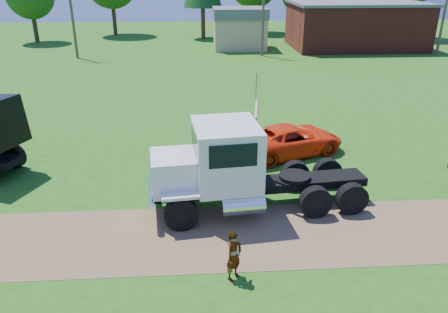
{
  "coord_description": "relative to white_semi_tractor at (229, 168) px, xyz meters",
  "views": [
    {
      "loc": [
        -1.38,
        -13.3,
        8.89
      ],
      "look_at": [
        -0.27,
        3.55,
        1.6
      ],
      "focal_mm": 35.0,
      "sensor_mm": 36.0,
      "label": 1
    }
  ],
  "objects": [
    {
      "name": "white_semi_tractor",
      "position": [
        0.0,
        0.0,
        0.0
      ],
      "size": [
        8.9,
        3.76,
        5.28
      ],
      "rotation": [
        0.0,
        0.0,
        0.11
      ],
      "color": "black",
      "rests_on": "ground"
    },
    {
      "name": "spectator_b",
      "position": [
        1.31,
        5.36,
        -0.92
      ],
      "size": [
        1.02,
        0.91,
        1.76
      ],
      "primitive_type": "imported",
      "rotation": [
        0.0,
        0.0,
        3.47
      ],
      "color": "#999999",
      "rests_on": "ground"
    },
    {
      "name": "orange_pickup",
      "position": [
        3.65,
        5.45,
        -1.03
      ],
      "size": [
        6.07,
        4.35,
        1.54
      ],
      "primitive_type": "imported",
      "rotation": [
        0.0,
        0.0,
        1.94
      ],
      "color": "red",
      "rests_on": "ground"
    },
    {
      "name": "brick_building",
      "position": [
        18.19,
        38.01,
        0.86
      ],
      "size": [
        15.4,
        10.4,
        5.3
      ],
      "color": "maroon",
      "rests_on": "ground"
    },
    {
      "name": "utility_poles",
      "position": [
        6.19,
        33.01,
        2.91
      ],
      "size": [
        42.2,
        0.28,
        9.0
      ],
      "color": "brown",
      "rests_on": "ground"
    },
    {
      "name": "dirt_track",
      "position": [
        0.19,
        -1.99,
        -1.8
      ],
      "size": [
        120.0,
        4.2,
        0.01
      ],
      "primitive_type": "cube",
      "color": "brown",
      "rests_on": "ground"
    },
    {
      "name": "ground",
      "position": [
        0.19,
        -1.99,
        -1.8
      ],
      "size": [
        140.0,
        140.0,
        0.0
      ],
      "primitive_type": "plane",
      "color": "#275512",
      "rests_on": "ground"
    },
    {
      "name": "tan_shed",
      "position": [
        4.19,
        38.01,
        0.62
      ],
      "size": [
        6.2,
        5.4,
        4.7
      ],
      "color": "tan",
      "rests_on": "ground"
    },
    {
      "name": "spectator_a",
      "position": [
        -0.17,
        -4.31,
        -0.97
      ],
      "size": [
        0.7,
        0.71,
        1.66
      ],
      "primitive_type": "imported",
      "rotation": [
        0.0,
        0.0,
        0.82
      ],
      "color": "#999999",
      "rests_on": "ground"
    }
  ]
}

